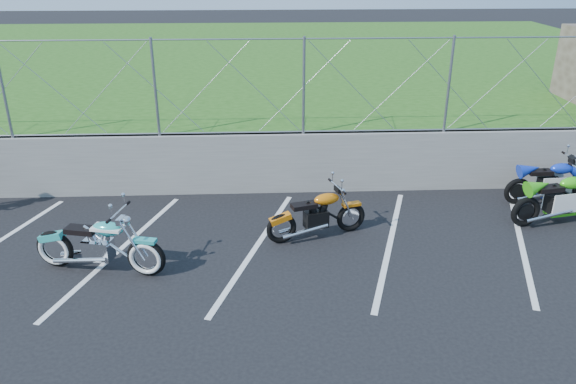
{
  "coord_description": "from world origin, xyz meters",
  "views": [
    {
      "loc": [
        0.14,
        -7.81,
        4.84
      ],
      "look_at": [
        0.57,
        1.3,
        0.91
      ],
      "focal_mm": 35.0,
      "sensor_mm": 36.0,
      "label": 1
    }
  ],
  "objects_px": {
    "sportbike_blue": "(552,184)",
    "cruiser_turquoise": "(101,247)",
    "sportbike_green": "(561,201)",
    "naked_orange": "(318,216)"
  },
  "relations": [
    {
      "from": "sportbike_blue",
      "to": "sportbike_green",
      "type": "bearing_deg",
      "value": -108.07
    },
    {
      "from": "cruiser_turquoise",
      "to": "sportbike_green",
      "type": "xyz_separation_m",
      "value": [
        8.33,
        1.41,
        0.01
      ]
    },
    {
      "from": "cruiser_turquoise",
      "to": "naked_orange",
      "type": "relative_size",
      "value": 1.18
    },
    {
      "from": "sportbike_green",
      "to": "sportbike_blue",
      "type": "height_order",
      "value": "sportbike_green"
    },
    {
      "from": "naked_orange",
      "to": "sportbike_blue",
      "type": "xyz_separation_m",
      "value": [
        4.95,
        1.27,
        0.02
      ]
    },
    {
      "from": "cruiser_turquoise",
      "to": "sportbike_green",
      "type": "relative_size",
      "value": 1.1
    },
    {
      "from": "sportbike_blue",
      "to": "cruiser_turquoise",
      "type": "bearing_deg",
      "value": -167.01
    },
    {
      "from": "cruiser_turquoise",
      "to": "sportbike_blue",
      "type": "height_order",
      "value": "cruiser_turquoise"
    },
    {
      "from": "naked_orange",
      "to": "cruiser_turquoise",
      "type": "bearing_deg",
      "value": 178.86
    },
    {
      "from": "naked_orange",
      "to": "sportbike_green",
      "type": "relative_size",
      "value": 0.93
    }
  ]
}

